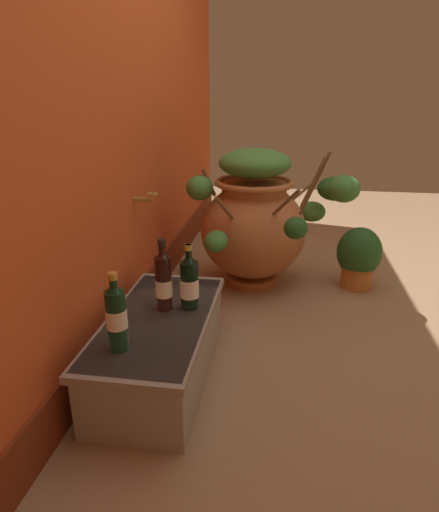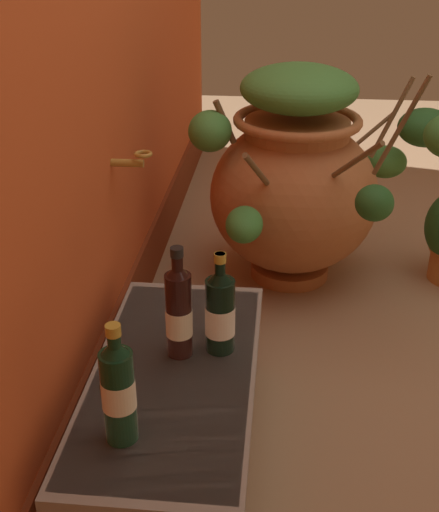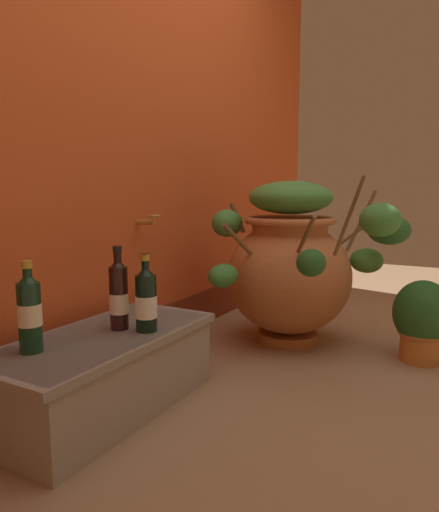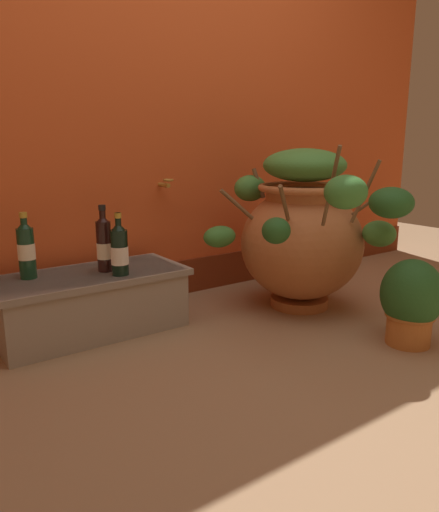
{
  "view_description": "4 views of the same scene",
  "coord_description": "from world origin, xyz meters",
  "px_view_note": "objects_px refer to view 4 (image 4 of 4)",
  "views": [
    {
      "loc": [
        -2.1,
        0.34,
        1.16
      ],
      "look_at": [
        -0.04,
        0.66,
        0.38
      ],
      "focal_mm": 30.9,
      "sensor_mm": 36.0,
      "label": 1
    },
    {
      "loc": [
        -1.9,
        0.59,
        1.32
      ],
      "look_at": [
        0.01,
        0.77,
        0.33
      ],
      "focal_mm": 46.63,
      "sensor_mm": 36.0,
      "label": 2
    },
    {
      "loc": [
        -1.75,
        -0.31,
        0.8
      ],
      "look_at": [
        0.03,
        0.68,
        0.51
      ],
      "focal_mm": 32.3,
      "sensor_mm": 36.0,
      "label": 3
    },
    {
      "loc": [
        -1.31,
        -1.27,
        0.87
      ],
      "look_at": [
        0.04,
        0.62,
        0.33
      ],
      "focal_mm": 33.89,
      "sensor_mm": 36.0,
      "label": 4
    }
  ],
  "objects_px": {
    "terracotta_urn": "(303,232)",
    "wine_bottle_middle": "(119,249)",
    "wine_bottle_right": "(26,248)",
    "potted_shrub": "(411,301)",
    "wine_bottle_left": "(104,243)"
  },
  "relations": [
    {
      "from": "terracotta_urn",
      "to": "wine_bottle_right",
      "type": "relative_size",
      "value": 3.29
    },
    {
      "from": "terracotta_urn",
      "to": "wine_bottle_left",
      "type": "bearing_deg",
      "value": 162.41
    },
    {
      "from": "wine_bottle_left",
      "to": "potted_shrub",
      "type": "relative_size",
      "value": 0.81
    },
    {
      "from": "terracotta_urn",
      "to": "wine_bottle_left",
      "type": "distance_m",
      "value": 1.03
    },
    {
      "from": "terracotta_urn",
      "to": "wine_bottle_middle",
      "type": "distance_m",
      "value": 0.97
    },
    {
      "from": "terracotta_urn",
      "to": "wine_bottle_middle",
      "type": "height_order",
      "value": "terracotta_urn"
    },
    {
      "from": "wine_bottle_left",
      "to": "wine_bottle_middle",
      "type": "bearing_deg",
      "value": -73.57
    },
    {
      "from": "terracotta_urn",
      "to": "potted_shrub",
      "type": "height_order",
      "value": "terracotta_urn"
    },
    {
      "from": "terracotta_urn",
      "to": "wine_bottle_right",
      "type": "height_order",
      "value": "terracotta_urn"
    },
    {
      "from": "wine_bottle_left",
      "to": "wine_bottle_right",
      "type": "relative_size",
      "value": 1.06
    },
    {
      "from": "terracotta_urn",
      "to": "wine_bottle_left",
      "type": "relative_size",
      "value": 3.11
    },
    {
      "from": "wine_bottle_left",
      "to": "wine_bottle_middle",
      "type": "xyz_separation_m",
      "value": [
        0.03,
        -0.1,
        -0.01
      ]
    },
    {
      "from": "wine_bottle_right",
      "to": "potted_shrub",
      "type": "bearing_deg",
      "value": -37.63
    },
    {
      "from": "wine_bottle_left",
      "to": "potted_shrub",
      "type": "distance_m",
      "value": 1.41
    },
    {
      "from": "wine_bottle_middle",
      "to": "wine_bottle_right",
      "type": "xyz_separation_m",
      "value": [
        -0.36,
        0.18,
        0.01
      ]
    }
  ]
}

